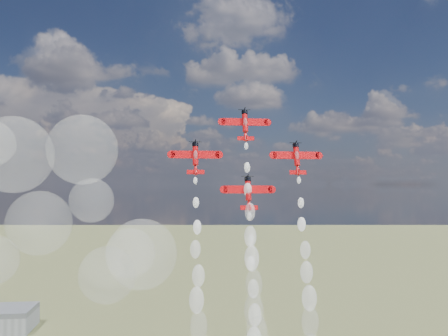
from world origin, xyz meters
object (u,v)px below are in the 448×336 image
plane_right (297,158)px  plane_slot (248,192)px  plane_left (195,157)px  plane_lead (245,124)px

plane_right → plane_slot: (-13.50, -2.55, -9.10)m
plane_left → plane_right: (27.00, 0.00, 0.00)m
plane_left → plane_right: same height
plane_lead → plane_slot: (0.00, -5.09, -18.20)m
plane_right → plane_slot: size_ratio=1.00×
plane_slot → plane_right: bearing=10.7°
plane_left → plane_right: size_ratio=1.00×
plane_left → plane_slot: size_ratio=1.00×
plane_right → plane_slot: plane_right is taller
plane_lead → plane_slot: 18.90m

